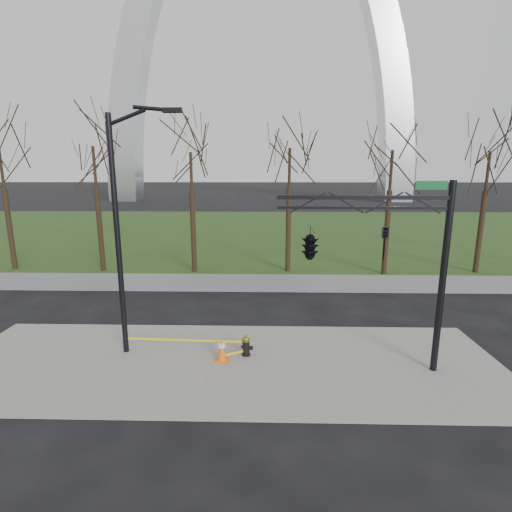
{
  "coord_description": "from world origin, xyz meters",
  "views": [
    {
      "loc": [
        1.27,
        -11.58,
        6.2
      ],
      "look_at": [
        0.94,
        2.0,
        3.24
      ],
      "focal_mm": 26.84,
      "sensor_mm": 36.0,
      "label": 1
    }
  ],
  "objects_px": {
    "fire_hydrant": "(246,346)",
    "street_light": "(123,220)",
    "traffic_signal_mast": "(336,243)",
    "traffic_cone": "(222,350)"
  },
  "relations": [
    {
      "from": "traffic_cone",
      "to": "street_light",
      "type": "bearing_deg",
      "value": 168.96
    },
    {
      "from": "fire_hydrant",
      "to": "street_light",
      "type": "relative_size",
      "value": 0.09
    },
    {
      "from": "traffic_signal_mast",
      "to": "fire_hydrant",
      "type": "bearing_deg",
      "value": 165.16
    },
    {
      "from": "traffic_cone",
      "to": "traffic_signal_mast",
      "type": "xyz_separation_m",
      "value": [
        3.51,
        -0.35,
        3.66
      ]
    },
    {
      "from": "street_light",
      "to": "fire_hydrant",
      "type": "bearing_deg",
      "value": -1.6
    },
    {
      "from": "fire_hydrant",
      "to": "street_light",
      "type": "bearing_deg",
      "value": -158.04
    },
    {
      "from": "fire_hydrant",
      "to": "traffic_signal_mast",
      "type": "distance_m",
      "value": 4.67
    },
    {
      "from": "fire_hydrant",
      "to": "traffic_cone",
      "type": "distance_m",
      "value": 0.9
    },
    {
      "from": "fire_hydrant",
      "to": "traffic_cone",
      "type": "relative_size",
      "value": 0.93
    },
    {
      "from": "street_light",
      "to": "traffic_signal_mast",
      "type": "height_order",
      "value": "street_light"
    }
  ]
}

